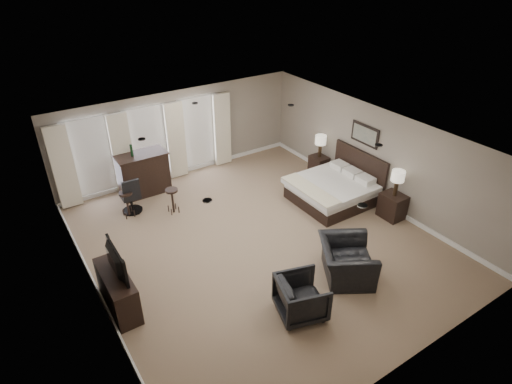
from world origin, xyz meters
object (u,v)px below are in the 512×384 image
bar_stool_right (173,201)px  bed (330,182)px  armchair_near (347,255)px  bar_stool_left (127,204)px  desk_chair (130,195)px  nightstand_far (319,165)px  armchair_far (302,296)px  lamp_near (397,183)px  lamp_far (320,146)px  tv (114,272)px  bar_counter (143,173)px  dresser (118,291)px  nightstand_near (392,206)px

bar_stool_right → bed: bearing=-26.5°
armchair_near → bar_stool_left: size_ratio=1.71×
bar_stool_left → desk_chair: desk_chair is taller
nightstand_far → desk_chair: (-5.55, 1.07, 0.23)m
bed → desk_chair: (-4.66, 2.52, -0.12)m
nightstand_far → armchair_near: size_ratio=0.47×
armchair_far → armchair_near: bearing=-60.7°
armchair_far → lamp_near: bearing=-55.2°
lamp_far → bar_stool_left: lamp_far is taller
tv → armchair_far: size_ratio=1.15×
nightstand_far → lamp_far: (0.00, 0.00, 0.63)m
armchair_far → desk_chair: size_ratio=0.87×
nightstand_far → bar_stool_right: (-4.65, 0.43, 0.06)m
nightstand_far → bar_counter: bar_counter is taller
nightstand_far → bar_stool_right: bearing=174.8°
dresser → nightstand_near: bearing=-6.1°
bed → dresser: 6.08m
lamp_near → armchair_near: 2.83m
dresser → bar_counter: bearing=63.0°
nightstand_near → armchair_near: (-2.60, -1.01, 0.21)m
lamp_near → dresser: bearing=173.9°
tv → armchair_near: 4.68m
nightstand_near → armchair_near: size_ratio=0.54×
armchair_far → bar_stool_left: bearing=34.2°
nightstand_near → bar_counter: bar_counter is taller
bar_counter → bar_stool_left: size_ratio=1.93×
bed → tv: 6.08m
bed → lamp_far: size_ratio=2.92×
armchair_near → bar_stool_left: 5.72m
lamp_far → desk_chair: bearing=169.1°
dresser → armchair_near: size_ratio=1.13×
tv → desk_chair: (1.37, 3.23, -0.37)m
armchair_far → bar_stool_right: 4.71m
tv → bar_stool_left: 3.32m
lamp_far → bar_stool_right: size_ratio=0.99×
bar_counter → bar_stool_left: bearing=-130.6°
bed → dresser: bearing=-173.3°
lamp_far → bed: bearing=-121.5°
nightstand_far → armchair_far: (-4.07, -4.24, 0.16)m
desk_chair → lamp_far: bearing=170.8°
bed → bar_stool_left: bed is taller
bed → bar_counter: size_ratio=1.44×
bar_counter → armchair_near: bearing=-68.3°
nightstand_near → bar_stool_left: bar_stool_left is taller
dresser → armchair_far: bearing=-36.2°
nightstand_far → armchair_near: armchair_near is taller
bar_stool_left → bar_stool_right: 1.15m
bar_counter → bar_stool_left: 1.28m
tv → armchair_near: size_ratio=0.83×
desk_chair → armchair_near: bearing=122.3°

